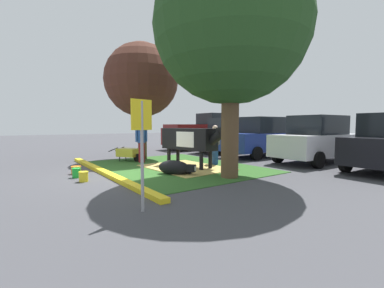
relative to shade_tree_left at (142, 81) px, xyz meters
name	(u,v)px	position (x,y,z in m)	size (l,w,h in m)	color
ground_plane	(125,174)	(3.20, -2.11, -3.68)	(80.00, 80.00, 0.00)	#424247
grass_island	(175,166)	(2.79, 0.07, -3.67)	(6.77, 5.14, 0.02)	#2D5B23
curb_yellow	(105,173)	(2.79, -2.65, -3.62)	(7.97, 0.24, 0.12)	yellow
hay_bedding	(186,168)	(3.34, 0.19, -3.65)	(3.20, 2.40, 0.04)	tan
shade_tree_left	(142,81)	(0.00, 0.00, 0.00)	(3.40, 3.40, 5.41)	brown
shade_tree_right	(231,27)	(5.58, 0.30, 0.84)	(4.63, 4.63, 6.86)	brown
cow_holstein	(191,139)	(3.37, 0.41, -2.60)	(3.11, 1.11, 1.53)	black
calf_lying	(175,168)	(4.23, -0.84, -3.44)	(1.28, 0.98, 0.48)	black
person_handler	(215,144)	(3.35, 1.63, -2.81)	(0.53, 0.34, 1.61)	#23478C
person_visitor_near	(141,142)	(1.06, -0.54, -2.77)	(0.34, 0.53, 1.69)	maroon
wheelbarrow	(129,153)	(0.34, -0.83, -3.29)	(1.52, 1.16, 0.63)	gold
parking_sign	(142,133)	(6.92, -3.22, -2.20)	(0.13, 0.44, 2.09)	#99999E
bucket_orange	(76,170)	(2.15, -3.40, -3.54)	(0.33, 0.33, 0.26)	orange
bucket_green	(76,173)	(2.81, -3.52, -3.52)	(0.27, 0.27, 0.30)	green
bucket_yellow	(84,176)	(3.55, -3.49, -3.52)	(0.27, 0.27, 0.30)	yellow
pickup_truck_maroon	(204,132)	(-2.62, 5.80, -2.56)	(2.35, 5.46, 2.42)	maroon
hatchback_white	(230,136)	(0.16, 5.57, -2.69)	(2.13, 4.46, 2.02)	silver
sedan_blue	(263,137)	(2.61, 5.50, -2.69)	(2.13, 4.46, 2.02)	navy
sedan_silver	(317,140)	(5.42, 5.63, -2.69)	(2.13, 4.46, 2.02)	silver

